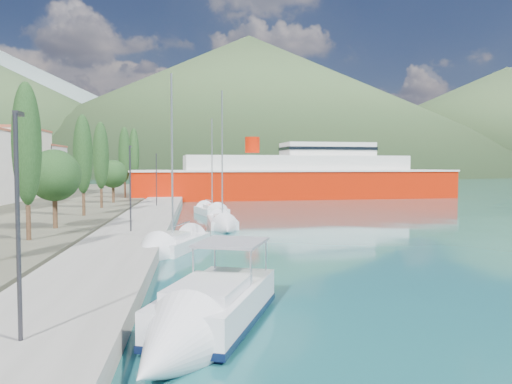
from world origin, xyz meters
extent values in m
plane|color=#1A575A|center=(0.00, 120.00, 0.00)|extent=(1400.00, 1400.00, 0.00)
cube|color=gray|center=(-9.00, 26.00, 0.40)|extent=(5.00, 88.00, 0.80)
cone|color=slate|center=(80.00, 680.00, 90.00)|extent=(760.00, 760.00, 180.00)
cone|color=#39512D|center=(40.00, 400.00, 57.50)|extent=(480.00, 480.00, 115.00)
cone|color=#39512D|center=(260.00, 380.00, 45.00)|extent=(420.00, 420.00, 90.00)
cube|color=beige|center=(-32.00, 55.00, 5.70)|extent=(9.00, 13.00, 10.00)
cube|color=#9E5138|center=(-32.00, 55.00, 10.85)|extent=(9.20, 13.20, 0.30)
cube|color=beige|center=(-32.00, 66.00, 4.70)|extent=(9.00, 10.00, 8.00)
cube|color=#9E5138|center=(-32.00, 66.00, 8.85)|extent=(9.20, 10.20, 0.30)
cylinder|color=#47301E|center=(-15.02, 10.68, 1.81)|extent=(0.30, 0.30, 2.21)
ellipsoid|color=#1D3D19|center=(-15.02, 10.68, 6.83)|extent=(1.80, 1.80, 7.84)
cylinder|color=#47301E|center=(-15.02, 16.72, 1.92)|extent=(0.36, 0.36, 2.45)
sphere|color=#1D3D19|center=(-15.02, 16.72, 4.71)|extent=(3.92, 3.92, 3.92)
cylinder|color=#47301E|center=(-15.02, 26.35, 1.75)|extent=(0.30, 0.30, 2.11)
ellipsoid|color=#1D3D19|center=(-15.02, 26.35, 6.55)|extent=(1.80, 1.80, 7.48)
cylinder|color=#47301E|center=(-15.02, 35.23, 1.76)|extent=(0.30, 0.30, 2.12)
ellipsoid|color=#1D3D19|center=(-15.02, 35.23, 6.59)|extent=(1.80, 1.80, 7.53)
cylinder|color=#47301E|center=(-15.02, 43.33, 1.83)|extent=(0.36, 0.36, 2.26)
sphere|color=#1D3D19|center=(-15.02, 43.33, 4.40)|extent=(3.61, 3.61, 3.61)
cylinder|color=#47301E|center=(-15.02, 53.79, 1.86)|extent=(0.30, 0.30, 2.32)
ellipsoid|color=#1D3D19|center=(-15.02, 53.79, 7.13)|extent=(1.80, 1.80, 8.22)
cylinder|color=#47301E|center=(-15.02, 65.15, 1.93)|extent=(0.30, 0.30, 2.46)
ellipsoid|color=#1D3D19|center=(-15.02, 65.15, 7.53)|extent=(1.80, 1.80, 8.73)
cylinder|color=#2D2D33|center=(-9.00, -8.82, 3.80)|extent=(0.12, 0.12, 6.00)
cube|color=#2D2D33|center=(-9.00, -8.57, 6.80)|extent=(0.15, 0.50, 0.12)
cylinder|color=#2D2D33|center=(-9.00, 13.44, 3.80)|extent=(0.12, 0.12, 6.00)
cube|color=#2D2D33|center=(-9.00, 13.69, 6.80)|extent=(0.15, 0.50, 0.12)
cylinder|color=#2D2D33|center=(-9.00, 36.49, 3.80)|extent=(0.12, 0.12, 6.00)
cube|color=#2D2D33|center=(-9.00, 36.74, 6.80)|extent=(0.15, 0.50, 0.12)
cube|color=black|center=(-3.69, -5.71, -0.05)|extent=(4.42, 6.74, 0.71)
cube|color=silver|center=(-3.69, -5.71, 0.76)|extent=(4.78, 7.14, 1.11)
cube|color=black|center=(-3.69, -5.71, 0.25)|extent=(4.86, 7.23, 0.22)
cube|color=silver|center=(-3.98, -6.47, 1.47)|extent=(3.10, 3.77, 0.40)
cube|color=gray|center=(-3.07, -4.04, 2.58)|extent=(3.13, 3.39, 0.10)
cone|color=silver|center=(-5.16, -9.65, 0.56)|extent=(3.59, 3.95, 2.63)
cube|color=silver|center=(-5.74, 10.03, 0.28)|extent=(4.57, 6.70, 0.99)
cube|color=silver|center=(-5.89, 9.65, 0.94)|extent=(2.30, 2.86, 0.39)
cylinder|color=silver|center=(-5.89, 9.65, 6.01)|extent=(0.12, 0.12, 10.47)
cone|color=silver|center=(-7.15, 6.32, 0.28)|extent=(3.40, 3.60, 2.54)
cube|color=silver|center=(-2.10, 22.33, 0.26)|extent=(2.56, 6.63, 0.93)
cube|color=silver|center=(-2.09, 21.90, 0.88)|extent=(1.50, 2.67, 0.36)
cylinder|color=silver|center=(-2.09, 21.90, 6.39)|extent=(0.12, 0.12, 11.33)
cone|color=silver|center=(-1.97, 18.13, 0.26)|extent=(2.46, 3.13, 2.37)
cube|color=silver|center=(-2.75, 33.32, 0.27)|extent=(3.91, 6.21, 0.99)
cube|color=silver|center=(-2.65, 32.95, 0.93)|extent=(2.05, 2.61, 0.38)
cylinder|color=silver|center=(-2.65, 32.95, 5.70)|extent=(0.12, 0.12, 9.86)
cone|color=silver|center=(-1.80, 29.77, 0.27)|extent=(3.12, 3.24, 2.52)
cube|color=#BE1903|center=(12.15, 59.92, 2.03)|extent=(54.31, 15.47, 5.17)
cube|color=silver|center=(12.15, 59.92, 4.62)|extent=(54.71, 15.83, 0.28)
cube|color=silver|center=(12.15, 59.92, 5.73)|extent=(37.60, 12.22, 2.77)
cube|color=silver|center=(17.68, 60.38, 8.22)|extent=(15.52, 8.09, 2.22)
cylinder|color=#BE1903|center=(4.79, 59.31, 8.87)|extent=(2.40, 2.40, 2.59)
camera|label=1|loc=(-4.34, -22.45, 5.42)|focal=35.00mm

